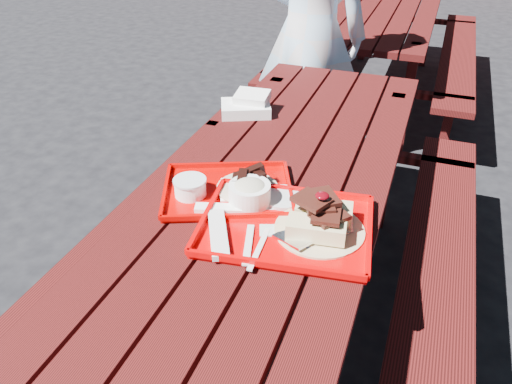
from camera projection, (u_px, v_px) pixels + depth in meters
ground at (269, 339)px, 2.07m from camera, size 60.00×60.00×0.00m
picnic_table_near at (271, 232)px, 1.76m from camera, size 1.41×2.40×0.75m
picnic_table_far at (385, 30)px, 3.96m from camera, size 1.41×2.40×0.75m
near_tray at (287, 215)px, 1.46m from camera, size 0.54×0.45×0.15m
far_tray at (226, 189)px, 1.60m from camera, size 0.50×0.45×0.07m
white_cloth at (248, 105)px, 2.14m from camera, size 0.25×0.22×0.08m
person at (310, 34)px, 2.78m from camera, size 0.64×0.43×1.73m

